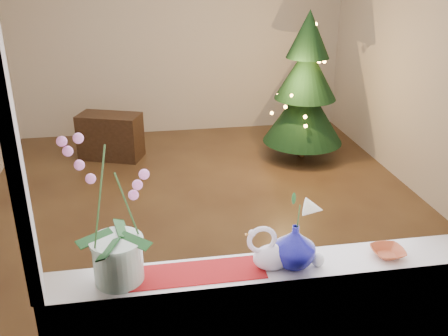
% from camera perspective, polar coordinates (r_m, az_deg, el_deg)
% --- Properties ---
extents(ground, '(5.00, 5.00, 0.00)m').
position_cam_1_polar(ground, '(5.00, -1.98, -4.74)').
color(ground, '#352216').
rests_on(ground, ground).
extents(wall_back, '(4.50, 0.10, 2.70)m').
position_cam_1_polar(wall_back, '(6.98, -5.03, 14.92)').
color(wall_back, beige).
rests_on(wall_back, ground).
extents(wall_front, '(4.50, 0.10, 2.70)m').
position_cam_1_polar(wall_front, '(2.20, 6.43, -3.70)').
color(wall_front, beige).
rests_on(wall_front, ground).
extents(wall_right, '(0.10, 5.00, 2.70)m').
position_cam_1_polar(wall_right, '(5.31, 23.08, 10.59)').
color(wall_right, beige).
rests_on(wall_right, ground).
extents(windowsill, '(2.20, 0.26, 0.04)m').
position_cam_1_polar(windowsill, '(2.54, 5.17, -11.47)').
color(windowsill, white).
rests_on(windowsill, window_apron).
extents(window_frame, '(2.22, 0.06, 1.60)m').
position_cam_1_polar(window_frame, '(2.10, 6.63, 5.23)').
color(window_frame, white).
rests_on(window_frame, windowsill).
extents(runner, '(0.70, 0.20, 0.01)m').
position_cam_1_polar(runner, '(2.47, -3.56, -11.90)').
color(runner, maroon).
rests_on(runner, windowsill).
extents(orchid_pot, '(0.31, 0.31, 0.74)m').
position_cam_1_polar(orchid_pot, '(2.29, -12.54, -4.87)').
color(orchid_pot, beige).
rests_on(orchid_pot, windowsill).
extents(swan, '(0.27, 0.13, 0.22)m').
position_cam_1_polar(swan, '(2.46, 5.58, -9.12)').
color(swan, silver).
rests_on(swan, windowsill).
extents(blue_vase, '(0.29, 0.29, 0.25)m').
position_cam_1_polar(blue_vase, '(2.48, 8.08, -8.49)').
color(blue_vase, '#0A0961').
rests_on(blue_vase, windowsill).
extents(lily, '(0.14, 0.08, 0.19)m').
position_cam_1_polar(lily, '(2.38, 8.38, -3.90)').
color(lily, silver).
rests_on(lily, blue_vase).
extents(paperweight, '(0.07, 0.07, 0.07)m').
position_cam_1_polar(paperweight, '(2.55, 10.67, -10.28)').
color(paperweight, silver).
rests_on(paperweight, windowsill).
extents(amber_dish, '(0.14, 0.14, 0.04)m').
position_cam_1_polar(amber_dish, '(2.72, 18.19, -9.19)').
color(amber_dish, '#A34221').
rests_on(amber_dish, windowsill).
extents(xmas_tree, '(1.01, 1.01, 1.78)m').
position_cam_1_polar(xmas_tree, '(6.11, 9.30, 9.14)').
color(xmas_tree, black).
rests_on(xmas_tree, ground).
extents(side_table, '(0.83, 0.61, 0.56)m').
position_cam_1_polar(side_table, '(6.33, -12.83, 3.56)').
color(side_table, black).
rests_on(side_table, ground).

